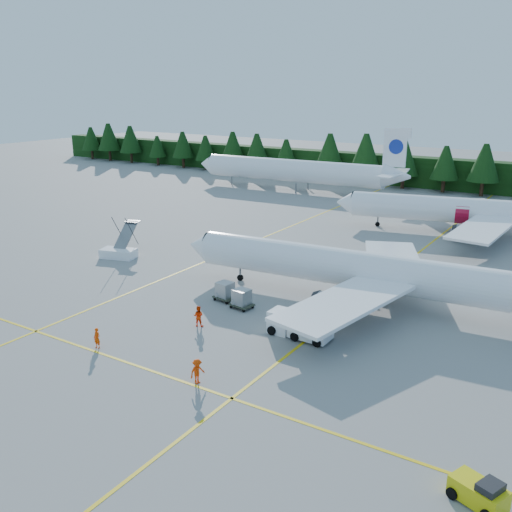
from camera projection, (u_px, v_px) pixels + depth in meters
The scene contains 15 objects.
ground at pixel (213, 344), 45.46m from camera, with size 320.00×320.00×0.00m, color gray.
taxi_stripe_a at pixel (218, 256), 68.82m from camera, with size 0.25×120.00×0.01m, color yellow.
taxi_stripe_b at pixel (376, 286), 58.56m from camera, with size 0.25×120.00×0.01m, color yellow.
taxi_stripe_cross at pixel (163, 375), 40.60m from camera, with size 80.00×0.25×0.01m, color yellow.
treeline_hedge at pixel (464, 175), 110.92m from camera, with size 220.00×4.00×6.00m, color black.
airliner_navy at pixel (339, 267), 54.53m from camera, with size 35.53×29.14×10.33m.
airliner_red at pixel (458, 211), 79.02m from camera, with size 35.25×28.70×10.38m.
airliner_far_left at pixel (287, 170), 111.57m from camera, with size 43.36×6.51×12.60m.
airstairs at pixel (120, 251), 68.28m from camera, with size 4.54×6.17×3.70m.
service_truck at pixel (300, 322), 46.41m from camera, with size 5.30×2.04×2.55m.
baggage_tug at pixel (480, 492), 27.86m from camera, with size 2.99×2.29×1.42m.
uld_pair at pixel (233, 294), 53.38m from camera, with size 4.64×2.59×1.54m.
crew_a at pixel (97, 338), 44.53m from camera, with size 0.61×0.40×1.67m, color #F64405.
crew_b at pixel (198, 316), 48.60m from camera, with size 0.89×0.69×1.83m, color #FF3905.
crew_c at pixel (197, 371), 39.20m from camera, with size 0.75×0.51×1.82m, color #ED3C05.
Camera 1 is at (25.16, -33.22, 19.78)m, focal length 40.00 mm.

